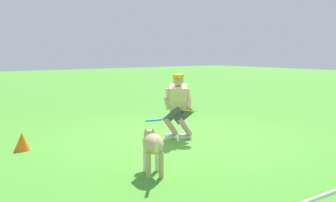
{
  "coord_description": "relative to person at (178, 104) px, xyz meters",
  "views": [
    {
      "loc": [
        5.15,
        6.42,
        1.76
      ],
      "look_at": [
        0.84,
        0.83,
        0.9
      ],
      "focal_mm": 44.56,
      "sensor_mm": 36.0,
      "label": 1
    }
  ],
  "objects": [
    {
      "name": "frisbee_flying",
      "position": [
        1.68,
        1.5,
        0.05
      ],
      "size": [
        0.35,
        0.35,
        0.07
      ],
      "primitive_type": "cylinder",
      "rotation": [
        -0.1,
        0.11,
        3.96
      ],
      "color": "#2C93DB"
    },
    {
      "name": "ground_plane",
      "position": [
        0.04,
        -0.02,
        -0.7
      ],
      "size": [
        60.0,
        60.0,
        0.0
      ],
      "primitive_type": "plane",
      "color": "#4B992F"
    },
    {
      "name": "training_cone",
      "position": [
        2.83,
        -0.89,
        -0.54
      ],
      "size": [
        0.29,
        0.29,
        0.32
      ],
      "primitive_type": "cone",
      "color": "orange",
      "rests_on": "ground_plane"
    },
    {
      "name": "frisbee_held",
      "position": [
        0.02,
        0.39,
        -0.09
      ],
      "size": [
        0.38,
        0.38,
        0.1
      ],
      "primitive_type": "cylinder",
      "rotation": [
        0.18,
        -0.12,
        5.37
      ],
      "color": "yellow",
      "rests_on": "person"
    },
    {
      "name": "dog",
      "position": [
        1.81,
        1.66,
        -0.27
      ],
      "size": [
        0.55,
        0.93,
        0.62
      ],
      "rotation": [
        0.0,
        0.0,
        4.24
      ],
      "color": "tan",
      "rests_on": "ground_plane"
    },
    {
      "name": "person",
      "position": [
        0.0,
        0.0,
        0.0
      ],
      "size": [
        0.59,
        0.71,
        1.29
      ],
      "rotation": [
        0.0,
        0.0,
        0.84
      ],
      "color": "silver",
      "rests_on": "ground_plane"
    }
  ]
}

